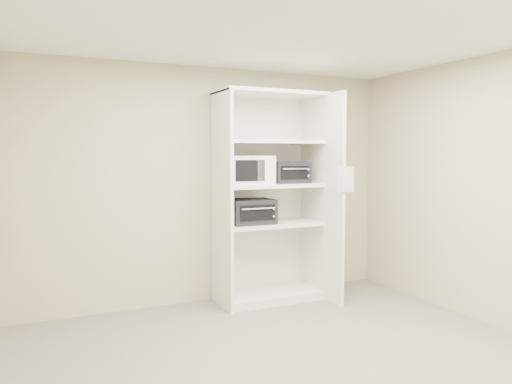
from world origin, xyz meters
name	(u,v)px	position (x,y,z in m)	size (l,w,h in m)	color
floor	(295,364)	(0.00, 0.00, 0.00)	(4.50, 4.00, 0.01)	#625E52
ceiling	(297,26)	(0.00, 0.00, 2.70)	(4.50, 4.00, 0.01)	white
wall_back	(210,185)	(0.00, 2.00, 1.35)	(4.50, 0.02, 2.70)	#B9B188
wall_right	(494,191)	(2.25, 0.00, 1.35)	(0.02, 4.00, 2.70)	#B9B188
shelving_unit	(273,204)	(0.67, 1.70, 1.13)	(1.24, 0.92, 2.42)	white
microwave	(248,170)	(0.34, 1.70, 1.53)	(0.54, 0.41, 0.32)	white
toaster_oven_upper	(289,172)	(0.88, 1.71, 1.49)	(0.43, 0.33, 0.25)	black
toaster_oven_lower	(251,211)	(0.37, 1.68, 1.06)	(0.50, 0.38, 0.28)	black
paper_sign	(346,179)	(1.24, 1.07, 1.43)	(0.22, 0.01, 0.27)	white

